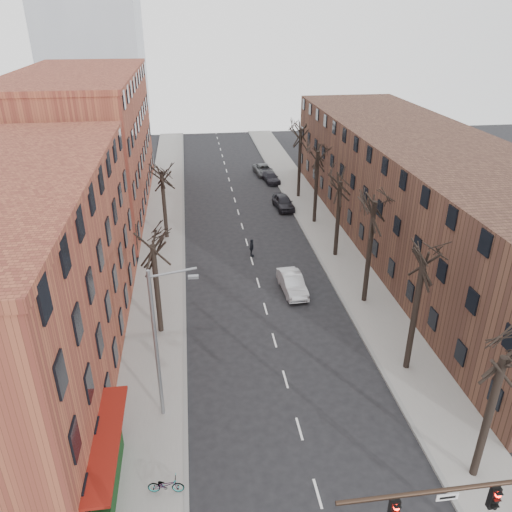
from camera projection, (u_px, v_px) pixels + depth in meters
name	position (u px, v px, depth m)	size (l,w,h in m)	color
sidewalk_left	(163.00, 234.00, 49.52)	(4.00, 90.00, 0.15)	gray
sidewalk_right	(320.00, 225.00, 51.43)	(4.00, 90.00, 0.15)	gray
building_left_near	(0.00, 286.00, 28.16)	(12.00, 26.00, 12.00)	brown
building_left_far	(85.00, 145.00, 53.49)	(12.00, 28.00, 14.00)	brown
building_right	(422.00, 192.00, 45.77)	(12.00, 50.00, 10.00)	#503225
awning_left	(114.00, 480.00, 23.61)	(1.20, 7.00, 0.15)	maroon
hedge	(107.00, 489.00, 22.42)	(0.80, 6.00, 1.00)	#133816
tree_right_a	(472.00, 475.00, 23.87)	(5.20, 5.20, 10.00)	black
tree_right_b	(406.00, 368.00, 30.98)	(5.20, 5.20, 10.80)	black
tree_right_c	(364.00, 302.00, 38.09)	(5.20, 5.20, 11.60)	black
tree_right_d	(335.00, 256.00, 45.20)	(5.20, 5.20, 10.00)	black
tree_right_e	(314.00, 222.00, 52.31)	(5.20, 5.20, 10.80)	black
tree_right_f	(298.00, 197.00, 59.42)	(5.20, 5.20, 11.60)	black
tree_left_a	(161.00, 332.00, 34.49)	(5.20, 5.20, 9.50)	black
tree_left_b	(167.00, 238.00, 48.71)	(5.20, 5.20, 9.50)	black
streetlight	(159.00, 340.00, 25.23)	(2.45, 0.22, 9.03)	slate
silver_sedan	(292.00, 283.00, 39.15)	(1.56, 4.48, 1.48)	silver
parked_car_near	(283.00, 202.00, 55.65)	(1.82, 4.52, 1.54)	black
parked_car_mid	(271.00, 177.00, 64.34)	(1.72, 4.23, 1.23)	black
parked_car_far	(264.00, 170.00, 67.31)	(2.18, 4.73, 1.31)	#585C60
pedestrian_b	(100.00, 504.00, 21.28)	(0.90, 0.70, 1.84)	black
pedestrian_crossing	(252.00, 248.00, 44.74)	(0.98, 0.41, 1.68)	black
bicycle	(166.00, 485.00, 22.69)	(0.58, 1.67, 0.88)	gray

